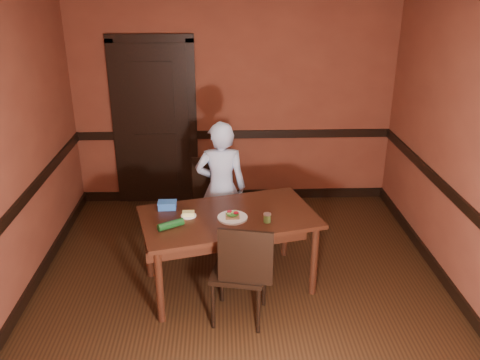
{
  "coord_description": "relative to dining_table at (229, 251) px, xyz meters",
  "views": [
    {
      "loc": [
        -0.17,
        -3.98,
        2.84
      ],
      "look_at": [
        0.0,
        0.35,
        1.05
      ],
      "focal_mm": 38.0,
      "sensor_mm": 36.0,
      "label": 1
    }
  ],
  "objects": [
    {
      "name": "baseboard_right",
      "position": [
        2.1,
        -0.23,
        -0.31
      ],
      "size": [
        0.03,
        4.5,
        0.12
      ],
      "primitive_type": "cube",
      "color": "black",
      "rests_on": "ground"
    },
    {
      "name": "cheese_saucer",
      "position": [
        -0.37,
        -0.0,
        0.39
      ],
      "size": [
        0.14,
        0.14,
        0.05
      ],
      "rotation": [
        0.0,
        0.0,
        -0.16
      ],
      "color": "white",
      "rests_on": "dining_table"
    },
    {
      "name": "sauce_jar",
      "position": [
        0.34,
        -0.14,
        0.42
      ],
      "size": [
        0.07,
        0.07,
        0.08
      ],
      "rotation": [
        0.0,
        0.0,
        0.23
      ],
      "color": "#57833D",
      "rests_on": "dining_table"
    },
    {
      "name": "person",
      "position": [
        -0.07,
        0.68,
        0.35
      ],
      "size": [
        0.53,
        0.35,
        1.45
      ],
      "primitive_type": "imported",
      "rotation": [
        0.0,
        0.0,
        3.15
      ],
      "color": "#A8BBDD",
      "rests_on": "floor"
    },
    {
      "name": "dining_table",
      "position": [
        0.0,
        0.0,
        0.0
      ],
      "size": [
        1.77,
        1.27,
        0.75
      ],
      "primitive_type": "cube",
      "rotation": [
        0.0,
        0.0,
        0.25
      ],
      "color": "black",
      "rests_on": "floor"
    },
    {
      "name": "floor",
      "position": [
        0.11,
        -0.23,
        -0.37
      ],
      "size": [
        4.0,
        4.5,
        0.01
      ],
      "primitive_type": "cube",
      "color": "black",
      "rests_on": "ground"
    },
    {
      "name": "dado_left",
      "position": [
        -1.87,
        -0.23,
        0.53
      ],
      "size": [
        0.03,
        4.5,
        0.1
      ],
      "primitive_type": "cube",
      "color": "black",
      "rests_on": "ground"
    },
    {
      "name": "dado_right",
      "position": [
        2.1,
        -0.23,
        0.53
      ],
      "size": [
        0.03,
        4.5,
        0.1
      ],
      "primitive_type": "cube",
      "color": "black",
      "rests_on": "ground"
    },
    {
      "name": "food_tub",
      "position": [
        -0.58,
        0.16,
        0.41
      ],
      "size": [
        0.18,
        0.12,
        0.07
      ],
      "rotation": [
        0.0,
        0.0,
        0.01
      ],
      "color": "blue",
      "rests_on": "dining_table"
    },
    {
      "name": "wall_front",
      "position": [
        0.11,
        -2.48,
        0.98
      ],
      "size": [
        4.0,
        0.02,
        2.7
      ],
      "primitive_type": "cube",
      "color": "brown",
      "rests_on": "ground"
    },
    {
      "name": "baseboard_left",
      "position": [
        -1.87,
        -0.23,
        -0.31
      ],
      "size": [
        0.03,
        4.5,
        0.12
      ],
      "primitive_type": "cube",
      "color": "black",
      "rests_on": "ground"
    },
    {
      "name": "sandwich_plate",
      "position": [
        0.04,
        -0.07,
        0.39
      ],
      "size": [
        0.27,
        0.27,
        0.07
      ],
      "rotation": [
        0.0,
        0.0,
        -0.22
      ],
      "color": "white",
      "rests_on": "dining_table"
    },
    {
      "name": "door",
      "position": [
        -0.89,
        1.99,
        0.72
      ],
      "size": [
        1.05,
        0.07,
        2.2
      ],
      "color": "black",
      "rests_on": "ground"
    },
    {
      "name": "wrapped_veg",
      "position": [
        -0.51,
        -0.23,
        0.41
      ],
      "size": [
        0.24,
        0.18,
        0.07
      ],
      "primitive_type": "cylinder",
      "rotation": [
        0.0,
        1.57,
        0.54
      ],
      "color": "#0F3A14",
      "rests_on": "dining_table"
    },
    {
      "name": "dado_back",
      "position": [
        0.11,
        2.01,
        0.53
      ],
      "size": [
        4.0,
        0.03,
        0.1
      ],
      "primitive_type": "cube",
      "color": "black",
      "rests_on": "ground"
    },
    {
      "name": "wall_back",
      "position": [
        0.11,
        2.02,
        0.98
      ],
      "size": [
        4.0,
        0.02,
        2.7
      ],
      "primitive_type": "cube",
      "color": "brown",
      "rests_on": "ground"
    },
    {
      "name": "chair_near",
      "position": [
        0.08,
        -0.5,
        0.11
      ],
      "size": [
        0.53,
        0.53,
        0.96
      ],
      "primitive_type": null,
      "rotation": [
        0.0,
        0.0,
        2.94
      ],
      "color": "black",
      "rests_on": "floor"
    },
    {
      "name": "chair_far",
      "position": [
        -0.13,
        0.77,
        0.11
      ],
      "size": [
        0.51,
        0.51,
        0.96
      ],
      "primitive_type": null,
      "rotation": [
        0.0,
        0.0,
        -0.16
      ],
      "color": "black",
      "rests_on": "floor"
    },
    {
      "name": "baseboard_back",
      "position": [
        0.11,
        2.01,
        -0.31
      ],
      "size": [
        4.0,
        0.03,
        0.12
      ],
      "primitive_type": "cube",
      "color": "black",
      "rests_on": "ground"
    },
    {
      "name": "wall_right",
      "position": [
        2.11,
        -0.23,
        0.98
      ],
      "size": [
        0.02,
        4.5,
        2.7
      ],
      "primitive_type": "cube",
      "color": "brown",
      "rests_on": "ground"
    }
  ]
}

